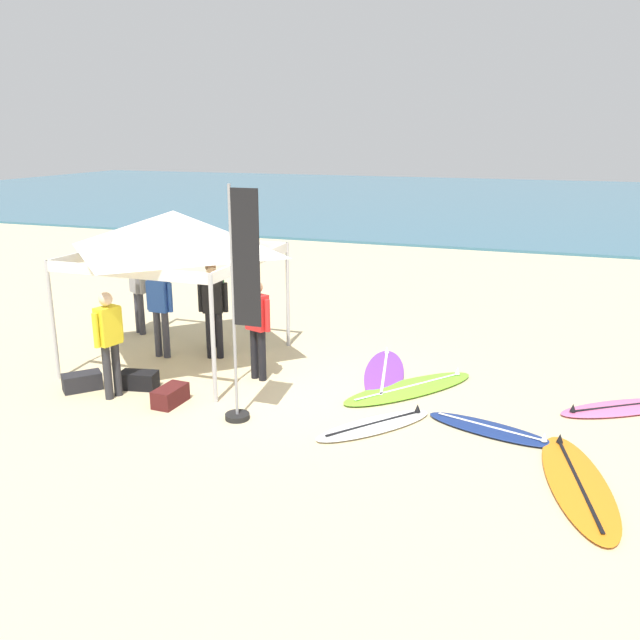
{
  "coord_description": "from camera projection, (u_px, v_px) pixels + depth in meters",
  "views": [
    {
      "loc": [
        4.05,
        -9.56,
        4.08
      ],
      "look_at": [
        0.42,
        0.64,
        1.0
      ],
      "focal_mm": 37.49,
      "sensor_mm": 36.0,
      "label": 1
    }
  ],
  "objects": [
    {
      "name": "banner_flag",
      "position": [
        241.0,
        316.0,
        9.34
      ],
      "size": [
        0.6,
        0.36,
        3.4
      ],
      "color": "#99999E",
      "rests_on": "ground"
    },
    {
      "name": "surfboard_navy",
      "position": [
        491.0,
        429.0,
        9.38
      ],
      "size": [
        1.92,
        1.0,
        0.19
      ],
      "color": "navy",
      "rests_on": "ground"
    },
    {
      "name": "surfboard_lime",
      "position": [
        410.0,
        388.0,
        10.88
      ],
      "size": [
        2.14,
        2.46,
        0.19
      ],
      "color": "#7AD12D",
      "rests_on": "ground"
    },
    {
      "name": "person_blue",
      "position": [
        160.0,
        306.0,
        12.23
      ],
      "size": [
        0.55,
        0.23,
        1.71
      ],
      "color": "#383842",
      "rests_on": "ground"
    },
    {
      "name": "person_red",
      "position": [
        257.0,
        323.0,
        11.11
      ],
      "size": [
        0.53,
        0.32,
        1.71
      ],
      "color": "black",
      "rests_on": "ground"
    },
    {
      "name": "person_grey",
      "position": [
        138.0,
        287.0,
        13.68
      ],
      "size": [
        0.47,
        0.38,
        1.71
      ],
      "color": "#383842",
      "rests_on": "ground"
    },
    {
      "name": "ground_plane",
      "position": [
        283.0,
        385.0,
        11.09
      ],
      "size": [
        80.0,
        80.0,
        0.0
      ],
      "primitive_type": "plane",
      "color": "beige"
    },
    {
      "name": "person_green",
      "position": [
        212.0,
        298.0,
        12.76
      ],
      "size": [
        0.38,
        0.47,
        1.71
      ],
      "color": "black",
      "rests_on": "ground"
    },
    {
      "name": "gear_bag_by_pole",
      "position": [
        82.0,
        382.0,
        10.87
      ],
      "size": [
        0.64,
        0.66,
        0.28
      ],
      "primitive_type": "cube",
      "rotation": [
        0.0,
        0.0,
        0.84
      ],
      "color": "#232328",
      "rests_on": "ground"
    },
    {
      "name": "surfboard_orange",
      "position": [
        578.0,
        483.0,
        7.94
      ],
      "size": [
        1.21,
        2.65,
        0.19
      ],
      "color": "orange",
      "rests_on": "ground"
    },
    {
      "name": "person_black",
      "position": [
        213.0,
        306.0,
        12.18
      ],
      "size": [
        0.53,
        0.32,
        1.71
      ],
      "color": "black",
      "rests_on": "ground"
    },
    {
      "name": "surfboard_pink",
      "position": [
        621.0,
        408.0,
        10.1
      ],
      "size": [
        2.03,
        1.62,
        0.19
      ],
      "color": "pink",
      "rests_on": "ground"
    },
    {
      "name": "surfboard_white",
      "position": [
        375.0,
        425.0,
        9.51
      ],
      "size": [
        1.62,
        1.81,
        0.19
      ],
      "color": "white",
      "rests_on": "ground"
    },
    {
      "name": "canopy_tent",
      "position": [
        174.0,
        231.0,
        11.61
      ],
      "size": [
        3.12,
        3.12,
        2.75
      ],
      "color": "#B7B7BC",
      "rests_on": "ground"
    },
    {
      "name": "gear_bag_near_tent",
      "position": [
        139.0,
        380.0,
        10.94
      ],
      "size": [
        0.65,
        0.43,
        0.28
      ],
      "primitive_type": "cube",
      "rotation": [
        0.0,
        0.0,
        0.19
      ],
      "color": "black",
      "rests_on": "ground"
    },
    {
      "name": "person_yellow",
      "position": [
        109.0,
        338.0,
        10.34
      ],
      "size": [
        0.3,
        0.54,
        1.71
      ],
      "color": "#2D2D33",
      "rests_on": "ground"
    },
    {
      "name": "gear_bag_on_sand",
      "position": [
        170.0,
        396.0,
        10.3
      ],
      "size": [
        0.35,
        0.61,
        0.28
      ],
      "primitive_type": "cube",
      "rotation": [
        0.0,
        0.0,
        1.52
      ],
      "color": "#4C1919",
      "rests_on": "ground"
    },
    {
      "name": "surfboard_purple",
      "position": [
        384.0,
        373.0,
        11.54
      ],
      "size": [
        1.16,
        2.59,
        0.19
      ],
      "color": "purple",
      "rests_on": "ground"
    },
    {
      "name": "sea",
      "position": [
        489.0,
        200.0,
        40.3
      ],
      "size": [
        80.0,
        36.0,
        0.1
      ],
      "primitive_type": "cube",
      "color": "#386B84",
      "rests_on": "ground"
    }
  ]
}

